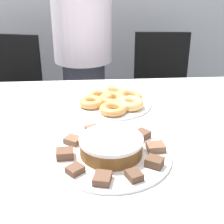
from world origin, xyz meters
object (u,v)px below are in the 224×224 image
at_px(plate_cake, 111,155).
at_px(office_chair_left, 10,106).
at_px(person_standing, 83,53).
at_px(plate_donuts, 113,103).
at_px(frosted_cake, 111,146).
at_px(office_chair_right, 161,102).

bearing_deg(plate_cake, office_chair_left, 117.47).
height_order(person_standing, plate_donuts, person_standing).
bearing_deg(frosted_cake, office_chair_right, 69.70).
bearing_deg(plate_cake, frosted_cake, 180.00).
height_order(office_chair_right, plate_cake, office_chair_right).
distance_m(office_chair_left, office_chair_right, 1.09).
distance_m(office_chair_left, plate_cake, 1.42).
height_order(person_standing, frosted_cake, person_standing).
xyz_separation_m(plate_donuts, frosted_cake, (-0.04, -0.42, 0.03)).
height_order(person_standing, office_chair_left, person_standing).
relative_size(plate_donuts, frosted_cake, 1.68).
relative_size(office_chair_right, plate_cake, 2.37).
bearing_deg(person_standing, office_chair_left, 172.04).
height_order(person_standing, office_chair_right, person_standing).
distance_m(office_chair_left, plate_donuts, 1.10).
bearing_deg(frosted_cake, plate_donuts, 85.12).
distance_m(office_chair_right, plate_cake, 1.35).
bearing_deg(office_chair_left, plate_cake, -49.03).
bearing_deg(office_chair_left, person_standing, 5.55).
xyz_separation_m(person_standing, frosted_cake, (0.10, -1.15, -0.01)).
height_order(office_chair_right, frosted_cake, office_chair_right).
bearing_deg(person_standing, plate_cake, -84.95).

